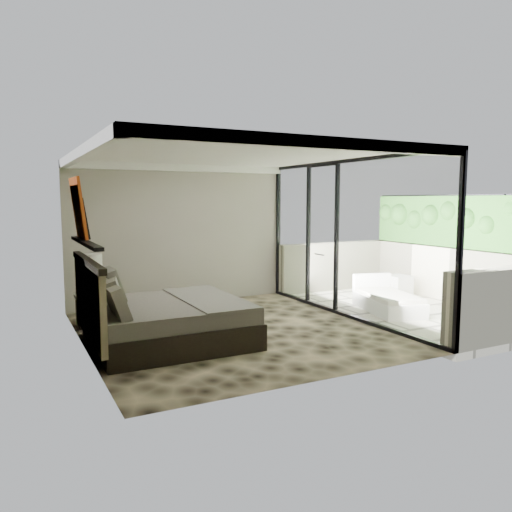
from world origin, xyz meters
name	(u,v)px	position (x,y,z in m)	size (l,w,h in m)	color
floor	(232,331)	(0.00, 0.00, 0.00)	(5.00, 5.00, 0.00)	black
ceiling	(231,155)	(0.00, 0.00, 2.79)	(4.50, 5.00, 0.02)	silver
back_wall	(181,234)	(0.00, 2.49, 1.40)	(4.50, 0.02, 2.80)	gray
left_wall	(82,251)	(-2.24, 0.00, 1.40)	(0.02, 5.00, 2.80)	gray
glass_wall	(347,239)	(2.25, 0.00, 1.40)	(0.08, 5.00, 2.80)	white
terrace_slab	(407,311)	(3.75, 0.00, -0.06)	(3.00, 5.00, 0.12)	beige
parapet_far	(458,275)	(5.10, 0.00, 0.55)	(0.30, 5.00, 1.10)	beige
foliage_hedge	(460,222)	(5.10, 0.00, 1.65)	(0.36, 4.60, 1.10)	#316E22
picture_ledge	(86,243)	(-2.18, 0.10, 1.50)	(0.12, 2.20, 0.05)	black
bed	(161,319)	(-1.20, -0.17, 0.36)	(2.24, 2.17, 1.24)	black
nightstand	(92,310)	(-1.94, 1.38, 0.26)	(0.51, 0.51, 0.51)	black
table_lamp	(91,269)	(-1.93, 1.38, 0.95)	(0.37, 0.37, 0.68)	black
abstract_canvas	(78,208)	(-2.19, 0.60, 1.97)	(0.04, 0.90, 0.90)	#A8210E
framed_print	(83,218)	(-2.14, 0.51, 1.82)	(0.03, 0.50, 0.60)	black
ottoman	(398,286)	(4.45, 1.01, 0.23)	(0.45, 0.45, 0.45)	silver
lounger	(387,301)	(3.22, -0.01, 0.19)	(1.16, 1.72, 0.61)	white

